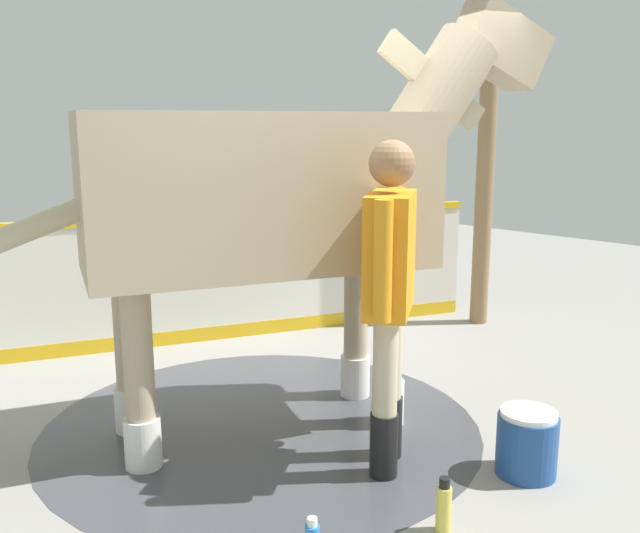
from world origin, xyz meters
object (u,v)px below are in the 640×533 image
Objects in this scene: horse at (279,193)px; bottle_shampoo at (444,507)px; handler at (389,283)px; wash_bucket at (527,443)px.

horse is 1.93m from bottle_shampoo.
handler is 4.92× the size of wash_bucket.
handler is 6.62× the size of bottle_shampoo.
wash_bucket is (0.59, 0.45, -0.85)m from handler.
bottle_shampoo is (1.39, -0.25, -1.31)m from horse.
horse is at bearing -160.26° from wash_bucket.
handler is at bearing -142.30° from wash_bucket.
horse is 0.90m from handler.
wash_bucket is 1.34× the size of bottle_shampoo.
handler is at bearing -63.71° from horse.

